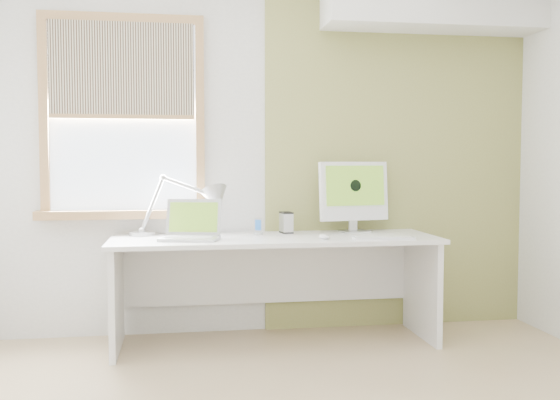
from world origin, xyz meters
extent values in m
cube|color=silver|center=(0.00, 1.76, 1.30)|extent=(4.00, 0.02, 2.60)
cube|color=silver|center=(0.00, -1.76, 1.30)|extent=(4.00, 0.02, 2.60)
cube|color=olive|center=(1.00, 1.74, 1.30)|extent=(2.00, 0.02, 2.60)
cube|color=white|center=(1.20, 1.57, 2.40)|extent=(1.60, 0.40, 0.42)
cube|color=olive|center=(-1.53, 1.72, 1.55)|extent=(0.06, 0.06, 1.42)
cube|color=olive|center=(-0.47, 1.72, 1.55)|extent=(0.06, 0.06, 1.42)
cube|color=olive|center=(-1.00, 1.72, 2.23)|extent=(1.00, 0.06, 0.06)
cube|color=olive|center=(-1.00, 1.70, 0.87)|extent=(1.20, 0.14, 0.06)
cube|color=#D1E2F9|center=(-1.00, 1.74, 1.55)|extent=(1.00, 0.01, 1.30)
cube|color=beige|center=(-1.00, 1.70, 1.88)|extent=(0.98, 0.02, 0.65)
cube|color=olive|center=(-1.00, 1.70, 1.55)|extent=(0.98, 0.03, 0.03)
cube|color=white|center=(0.02, 1.38, 0.71)|extent=(2.20, 0.70, 0.03)
cube|color=white|center=(-1.03, 1.38, 0.35)|extent=(0.04, 0.64, 0.70)
cube|color=white|center=(1.07, 1.38, 0.35)|extent=(0.04, 0.64, 0.70)
cube|color=white|center=(0.02, 1.70, 0.45)|extent=(2.08, 0.02, 0.48)
cylinder|color=#B5B7BA|center=(-0.88, 1.61, 0.74)|extent=(0.18, 0.18, 0.02)
sphere|color=#B5B7BA|center=(-0.88, 1.61, 0.76)|extent=(0.05, 0.05, 0.05)
cylinder|color=#B5B7BA|center=(-0.80, 1.61, 0.94)|extent=(0.17, 0.03, 0.38)
sphere|color=#B5B7BA|center=(-0.73, 1.61, 1.13)|extent=(0.05, 0.05, 0.05)
cylinder|color=#B5B7BA|center=(-0.56, 1.59, 1.07)|extent=(0.34, 0.07, 0.15)
sphere|color=#B5B7BA|center=(-0.40, 1.57, 1.01)|extent=(0.04, 0.04, 0.04)
cone|color=#B5B7BA|center=(-0.37, 1.57, 0.98)|extent=(0.27, 0.30, 0.23)
cube|color=#B5B7BA|center=(-0.55, 1.30, 0.74)|extent=(0.42, 0.33, 0.02)
cube|color=#B2B5B7|center=(-0.55, 1.30, 0.75)|extent=(0.34, 0.22, 0.00)
cube|color=#B5B7BA|center=(-0.53, 1.43, 0.87)|extent=(0.38, 0.16, 0.24)
cube|color=#58811F|center=(-0.53, 1.42, 0.87)|extent=(0.33, 0.13, 0.19)
cylinder|color=#B5B7BA|center=(-0.08, 1.52, 0.74)|extent=(0.08, 0.08, 0.02)
cube|color=#B5B7BA|center=(-0.08, 1.52, 0.80)|extent=(0.05, 0.02, 0.10)
cube|color=#194C99|center=(-0.08, 1.52, 0.80)|extent=(0.04, 0.01, 0.07)
cube|color=#B5B7BA|center=(0.13, 1.60, 0.81)|extent=(0.09, 0.12, 0.15)
cube|color=black|center=(0.13, 1.60, 0.88)|extent=(0.09, 0.13, 0.01)
cube|color=black|center=(0.13, 1.60, 0.74)|extent=(0.09, 0.13, 0.01)
cube|color=#B5B7BA|center=(0.63, 1.56, 0.74)|extent=(0.22, 0.20, 0.01)
cube|color=#B5B7BA|center=(0.62, 1.60, 0.82)|extent=(0.07, 0.03, 0.17)
cube|color=white|center=(0.62, 1.59, 1.03)|extent=(0.52, 0.18, 0.43)
cube|color=#58811F|center=(0.63, 1.56, 1.07)|extent=(0.45, 0.11, 0.28)
cylinder|color=black|center=(0.63, 1.55, 1.07)|extent=(0.08, 0.02, 0.08)
cube|color=white|center=(0.71, 1.15, 0.74)|extent=(0.40, 0.14, 0.01)
cube|color=white|center=(0.71, 1.15, 0.75)|extent=(0.37, 0.11, 0.00)
ellipsoid|color=white|center=(0.32, 1.21, 0.74)|extent=(0.09, 0.11, 0.03)
camera|label=1|loc=(-0.62, -2.82, 1.24)|focal=40.55mm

